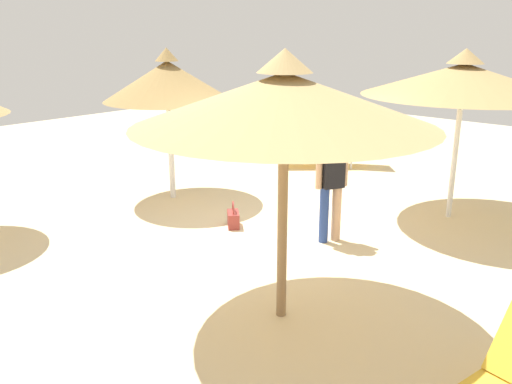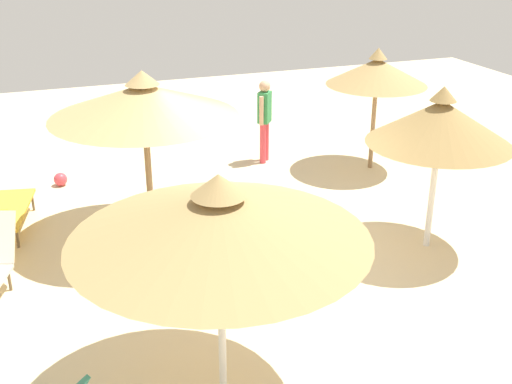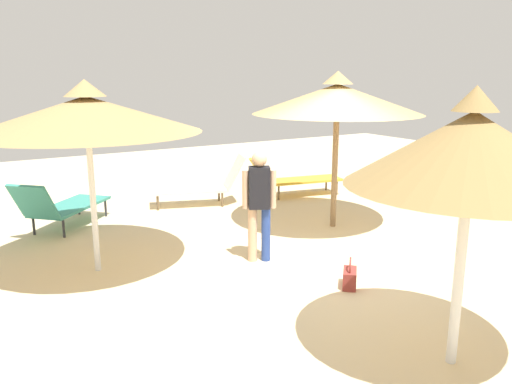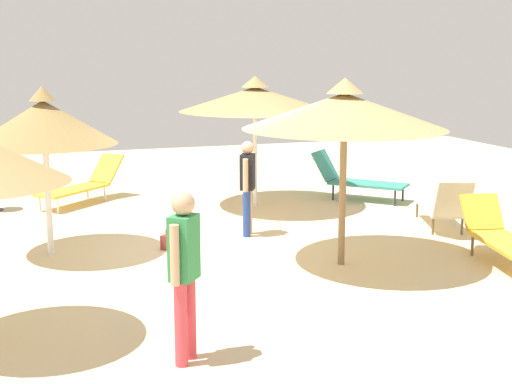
{
  "view_description": "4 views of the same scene",
  "coord_description": "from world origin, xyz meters",
  "views": [
    {
      "loc": [
        -4.62,
        5.26,
        2.89
      ],
      "look_at": [
        0.23,
        -0.16,
        0.66
      ],
      "focal_mm": 37.71,
      "sensor_mm": 36.0,
      "label": 1
    },
    {
      "loc": [
        -3.07,
        -8.14,
        4.79
      ],
      "look_at": [
        -0.11,
        0.08,
        1.06
      ],
      "focal_mm": 45.01,
      "sensor_mm": 36.0,
      "label": 2
    },
    {
      "loc": [
        5.28,
        -4.37,
        2.67
      ],
      "look_at": [
        -0.86,
        -0.64,
        0.99
      ],
      "focal_mm": 35.64,
      "sensor_mm": 36.0,
      "label": 3
    },
    {
      "loc": [
        2.96,
        10.62,
        3.09
      ],
      "look_at": [
        -0.73,
        -0.39,
        0.8
      ],
      "focal_mm": 50.63,
      "sensor_mm": 36.0,
      "label": 4
    }
  ],
  "objects": [
    {
      "name": "parasol_umbrella_near_right",
      "position": [
        2.55,
        -0.54,
        2.03
      ],
      "size": [
        2.16,
        2.16,
        2.57
      ],
      "color": "white",
      "rests_on": "ground"
    },
    {
      "name": "lounge_chair_front",
      "position": [
        -3.75,
        -2.84,
        0.44
      ],
      "size": [
        1.86,
        1.88,
        0.98
      ],
      "color": "teal",
      "rests_on": "ground"
    },
    {
      "name": "person_standing_far_right",
      "position": [
        -0.68,
        -0.69,
        0.92
      ],
      "size": [
        0.33,
        0.44,
        1.61
      ],
      "color": "tan",
      "rests_on": "ground"
    },
    {
      "name": "person_standing_edge",
      "position": [
        1.46,
        3.93,
        1.02
      ],
      "size": [
        0.36,
        0.4,
        1.75
      ],
      "color": "#D83F4C",
      "rests_on": "ground"
    },
    {
      "name": "lounge_chair_far_left",
      "position": [
        1.7,
        -4.28,
        0.4
      ],
      "size": [
        1.94,
        1.86,
        0.9
      ],
      "color": "gold",
      "rests_on": "ground"
    },
    {
      "name": "lounge_chair_near_left",
      "position": [
        -4.04,
        0.02,
        0.43
      ],
      "size": [
        1.19,
        2.0,
        1.02
      ],
      "color": "silver",
      "rests_on": "ground"
    },
    {
      "name": "parasol_umbrella_edge",
      "position": [
        -1.52,
        -2.8,
        2.15
      ],
      "size": [
        2.98,
        2.98,
        2.6
      ],
      "color": "white",
      "rests_on": "ground"
    },
    {
      "name": "lounge_chair_center",
      "position": [
        -3.72,
        2.07,
        0.41
      ],
      "size": [
        1.0,
        2.12,
        0.87
      ],
      "color": "gold",
      "rests_on": "ground"
    },
    {
      "name": "ground",
      "position": [
        0.0,
        0.0,
        -0.05
      ],
      "size": [
        24.0,
        24.0,
        0.1
      ],
      "primitive_type": "cube",
      "color": "beige"
    },
    {
      "name": "handbag",
      "position": [
        0.72,
        -0.19,
        0.13
      ],
      "size": [
        0.36,
        0.35,
        0.4
      ],
      "color": "maroon",
      "rests_on": "ground"
    },
    {
      "name": "parasol_umbrella_far_right",
      "position": [
        -1.47,
        1.35,
        2.25
      ],
      "size": [
        2.91,
        2.91,
        2.71
      ],
      "color": "olive",
      "rests_on": "ground"
    }
  ]
}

